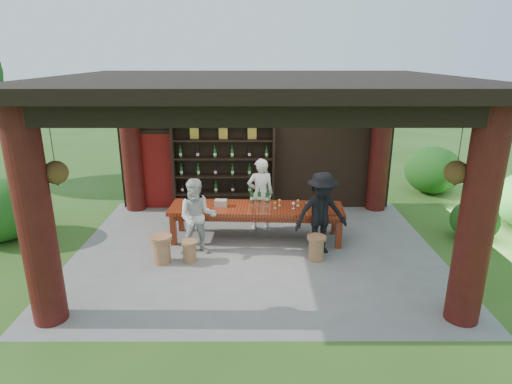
{
  "coord_description": "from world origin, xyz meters",
  "views": [
    {
      "loc": [
        -0.01,
        -8.07,
        3.88
      ],
      "look_at": [
        0.0,
        0.4,
        1.15
      ],
      "focal_mm": 30.0,
      "sensor_mm": 36.0,
      "label": 1
    }
  ],
  "objects_px": {
    "wine_shelf": "(224,168)",
    "stool_far_left": "(161,249)",
    "host": "(260,194)",
    "guest_woman": "(197,217)",
    "stool_near_right": "(316,247)",
    "stool_near_left": "(190,251)",
    "napkin_basket": "(221,203)",
    "guest_man": "(321,213)",
    "tasting_table": "(256,212)"
  },
  "relations": [
    {
      "from": "guest_man",
      "to": "host",
      "type": "bearing_deg",
      "value": 119.73
    },
    {
      "from": "wine_shelf",
      "to": "stool_near_right",
      "type": "distance_m",
      "value": 3.59
    },
    {
      "from": "stool_near_right",
      "to": "guest_man",
      "type": "bearing_deg",
      "value": 69.99
    },
    {
      "from": "wine_shelf",
      "to": "guest_woman",
      "type": "relative_size",
      "value": 1.63
    },
    {
      "from": "stool_near_right",
      "to": "stool_far_left",
      "type": "xyz_separation_m",
      "value": [
        -3.02,
        -0.13,
        0.03
      ]
    },
    {
      "from": "stool_near_left",
      "to": "guest_woman",
      "type": "distance_m",
      "value": 0.68
    },
    {
      "from": "guest_woman",
      "to": "napkin_basket",
      "type": "height_order",
      "value": "guest_woman"
    },
    {
      "from": "stool_near_left",
      "to": "napkin_basket",
      "type": "relative_size",
      "value": 1.66
    },
    {
      "from": "napkin_basket",
      "to": "stool_near_left",
      "type": "bearing_deg",
      "value": -115.75
    },
    {
      "from": "host",
      "to": "napkin_basket",
      "type": "height_order",
      "value": "host"
    },
    {
      "from": "stool_far_left",
      "to": "guest_man",
      "type": "relative_size",
      "value": 0.33
    },
    {
      "from": "wine_shelf",
      "to": "host",
      "type": "bearing_deg",
      "value": -53.4
    },
    {
      "from": "stool_near_right",
      "to": "host",
      "type": "bearing_deg",
      "value": 123.83
    },
    {
      "from": "stool_near_left",
      "to": "guest_man",
      "type": "relative_size",
      "value": 0.25
    },
    {
      "from": "stool_near_right",
      "to": "stool_far_left",
      "type": "distance_m",
      "value": 3.02
    },
    {
      "from": "host",
      "to": "guest_woman",
      "type": "bearing_deg",
      "value": 36.79
    },
    {
      "from": "wine_shelf",
      "to": "guest_man",
      "type": "bearing_deg",
      "value": -49.95
    },
    {
      "from": "stool_near_left",
      "to": "napkin_basket",
      "type": "distance_m",
      "value": 1.38
    },
    {
      "from": "stool_near_left",
      "to": "wine_shelf",
      "type": "bearing_deg",
      "value": 80.53
    },
    {
      "from": "stool_near_right",
      "to": "guest_woman",
      "type": "xyz_separation_m",
      "value": [
        -2.36,
        0.28,
        0.53
      ]
    },
    {
      "from": "wine_shelf",
      "to": "tasting_table",
      "type": "xyz_separation_m",
      "value": [
        0.82,
        -1.85,
        -0.5
      ]
    },
    {
      "from": "stool_near_right",
      "to": "guest_woman",
      "type": "height_order",
      "value": "guest_woman"
    },
    {
      "from": "stool_near_left",
      "to": "guest_woman",
      "type": "xyz_separation_m",
      "value": [
        0.13,
        0.36,
        0.56
      ]
    },
    {
      "from": "stool_far_left",
      "to": "guest_man",
      "type": "xyz_separation_m",
      "value": [
        3.14,
        0.46,
        0.55
      ]
    },
    {
      "from": "host",
      "to": "tasting_table",
      "type": "bearing_deg",
      "value": 71.59
    },
    {
      "from": "host",
      "to": "napkin_basket",
      "type": "distance_m",
      "value": 1.03
    },
    {
      "from": "stool_far_left",
      "to": "napkin_basket",
      "type": "height_order",
      "value": "napkin_basket"
    },
    {
      "from": "wine_shelf",
      "to": "napkin_basket",
      "type": "bearing_deg",
      "value": -88.33
    },
    {
      "from": "stool_near_right",
      "to": "host",
      "type": "height_order",
      "value": "host"
    },
    {
      "from": "host",
      "to": "guest_man",
      "type": "distance_m",
      "value": 1.76
    },
    {
      "from": "host",
      "to": "napkin_basket",
      "type": "xyz_separation_m",
      "value": [
        -0.86,
        -0.57,
        -0.02
      ]
    },
    {
      "from": "stool_far_left",
      "to": "guest_man",
      "type": "distance_m",
      "value": 3.22
    },
    {
      "from": "wine_shelf",
      "to": "guest_woman",
      "type": "height_order",
      "value": "wine_shelf"
    },
    {
      "from": "guest_man",
      "to": "napkin_basket",
      "type": "relative_size",
      "value": 6.54
    },
    {
      "from": "wine_shelf",
      "to": "stool_far_left",
      "type": "distance_m",
      "value": 3.26
    },
    {
      "from": "stool_near_right",
      "to": "guest_man",
      "type": "height_order",
      "value": "guest_man"
    },
    {
      "from": "host",
      "to": "napkin_basket",
      "type": "relative_size",
      "value": 6.44
    },
    {
      "from": "guest_woman",
      "to": "wine_shelf",
      "type": "bearing_deg",
      "value": 77.66
    },
    {
      "from": "guest_woman",
      "to": "stool_near_right",
      "type": "bearing_deg",
      "value": -11.25
    },
    {
      "from": "tasting_table",
      "to": "stool_far_left",
      "type": "xyz_separation_m",
      "value": [
        -1.84,
        -1.13,
        -0.34
      ]
    },
    {
      "from": "wine_shelf",
      "to": "guest_man",
      "type": "height_order",
      "value": "wine_shelf"
    },
    {
      "from": "napkin_basket",
      "to": "tasting_table",
      "type": "bearing_deg",
      "value": -3.49
    },
    {
      "from": "stool_far_left",
      "to": "guest_man",
      "type": "height_order",
      "value": "guest_man"
    },
    {
      "from": "host",
      "to": "guest_woman",
      "type": "xyz_separation_m",
      "value": [
        -1.28,
        -1.33,
        -0.05
      ]
    },
    {
      "from": "stool_near_left",
      "to": "host",
      "type": "height_order",
      "value": "host"
    },
    {
      "from": "stool_near_right",
      "to": "napkin_basket",
      "type": "height_order",
      "value": "napkin_basket"
    },
    {
      "from": "stool_near_right",
      "to": "host",
      "type": "xyz_separation_m",
      "value": [
        -1.08,
        1.61,
        0.57
      ]
    },
    {
      "from": "guest_man",
      "to": "stool_near_left",
      "type": "bearing_deg",
      "value": 175.46
    },
    {
      "from": "tasting_table",
      "to": "stool_near_right",
      "type": "height_order",
      "value": "tasting_table"
    },
    {
      "from": "host",
      "to": "guest_man",
      "type": "relative_size",
      "value": 0.98
    }
  ]
}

